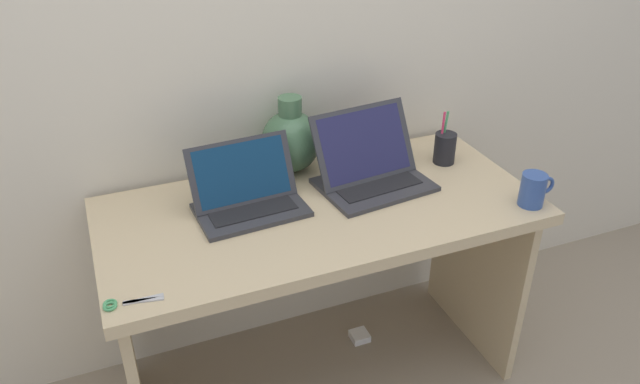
# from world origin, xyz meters

# --- Properties ---
(ground_plane) EXTENTS (6.00, 6.00, 0.00)m
(ground_plane) POSITION_xyz_m (0.00, 0.00, 0.00)
(ground_plane) COLOR gray
(back_wall) EXTENTS (4.40, 0.04, 2.40)m
(back_wall) POSITION_xyz_m (0.00, 0.36, 1.20)
(back_wall) COLOR beige
(back_wall) RESTS_ON ground
(desk) EXTENTS (1.36, 0.65, 0.75)m
(desk) POSITION_xyz_m (0.00, 0.00, 0.58)
(desk) COLOR #D1B78C
(desk) RESTS_ON ground
(laptop_left) EXTENTS (0.34, 0.24, 0.20)m
(laptop_left) POSITION_xyz_m (-0.21, 0.08, 0.80)
(laptop_left) COLOR #333338
(laptop_left) RESTS_ON desk
(laptop_right) EXTENTS (0.38, 0.30, 0.24)m
(laptop_right) POSITION_xyz_m (0.21, 0.08, 0.81)
(laptop_right) COLOR #333338
(laptop_right) RESTS_ON desk
(green_vase) EXTENTS (0.20, 0.20, 0.26)m
(green_vase) POSITION_xyz_m (0.00, 0.26, 0.86)
(green_vase) COLOR #47704C
(green_vase) RESTS_ON desk
(coffee_mug) EXTENTS (0.12, 0.08, 0.11)m
(coffee_mug) POSITION_xyz_m (0.62, -0.24, 0.80)
(coffee_mug) COLOR #335199
(coffee_mug) RESTS_ON desk
(pen_cup) EXTENTS (0.08, 0.08, 0.19)m
(pen_cup) POSITION_xyz_m (0.52, 0.11, 0.80)
(pen_cup) COLOR black
(pen_cup) RESTS_ON desk
(scissors) EXTENTS (0.15, 0.05, 0.01)m
(scissors) POSITION_xyz_m (-0.63, -0.25, 0.75)
(scissors) COLOR #B7B7BC
(scissors) RESTS_ON desk
(power_brick) EXTENTS (0.07, 0.07, 0.03)m
(power_brick) POSITION_xyz_m (0.22, 0.12, 0.01)
(power_brick) COLOR white
(power_brick) RESTS_ON ground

